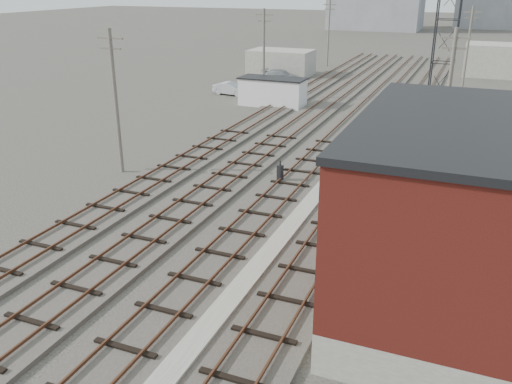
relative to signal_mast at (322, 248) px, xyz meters
The scene contains 21 objects.
ground 50.47m from the signal_mast, 94.21° to the left, with size 320.00×320.00×0.00m, color #282621.
track_right 29.39m from the signal_mast, 92.35° to the left, with size 3.20×90.00×0.39m.
track_mid_right 29.83m from the signal_mast, 100.07° to the left, with size 3.20×90.00×0.39m.
track_mid_left 30.78m from the signal_mast, 107.45° to the left, with size 3.20×90.00×0.39m.
track_left 32.20m from the signal_mast, 114.28° to the left, with size 3.20×90.00×0.39m.
platform_curb 5.85m from the signal_mast, 126.86° to the left, with size 0.90×28.00×0.26m, color gray.
brick_building 4.56m from the signal_mast, 30.83° to the left, with size 6.54×12.20×7.22m.
lattice_tower 25.81m from the signal_mast, 85.93° to the left, with size 1.60×1.60×15.00m.
utility_pole_left_a 19.31m from the signal_mast, 147.63° to the left, with size 1.80×0.24×9.00m.
utility_pole_left_b 38.88m from the signal_mast, 114.67° to the left, with size 1.80×0.24×9.00m.
utility_pole_left_c 62.45m from the signal_mast, 105.05° to the left, with size 1.80×0.24×9.00m.
utility_pole_right_a 18.62m from the signal_mast, 81.29° to the left, with size 1.80×0.24×9.00m.
utility_pole_right_b 48.40m from the signal_mast, 86.68° to the left, with size 1.80×0.24×9.00m.
shed_left 54.00m from the signal_mast, 111.40° to the left, with size 8.00×5.00×3.20m, color gray.
shed_right 60.50m from the signal_mast, 84.97° to the left, with size 6.00×6.00×4.00m, color gray.
signal_mast is the anchor object (origin of this frame).
switch_stand 13.75m from the signal_mast, 116.23° to the left, with size 0.38×0.38×1.33m.
site_trailer 35.54m from the signal_mast, 113.56° to the left, with size 6.54×2.88×2.75m.
car_red 40.96m from the signal_mast, 116.72° to the left, with size 1.46×3.63×1.24m, color maroon.
car_silver 41.16m from the signal_mast, 119.38° to the left, with size 1.44×4.12×1.36m, color #B1B3B9.
car_grey 48.92m from the signal_mast, 111.51° to the left, with size 2.00×4.93×1.43m, color gray.
Camera 1 is at (8.15, -7.47, 11.64)m, focal length 38.00 mm.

